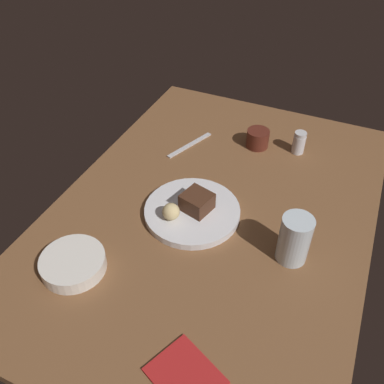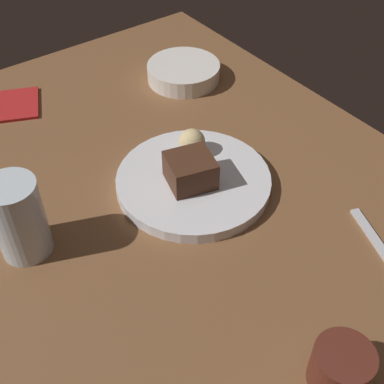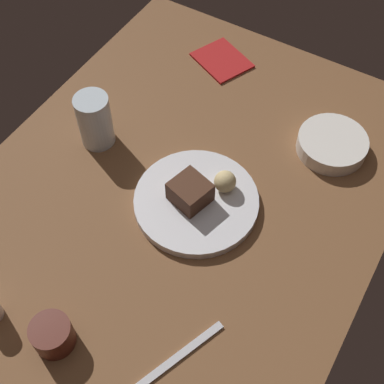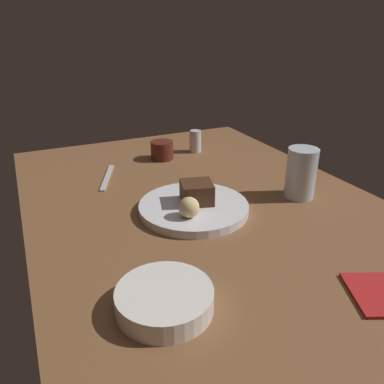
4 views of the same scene
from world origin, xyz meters
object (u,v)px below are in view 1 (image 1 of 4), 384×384
Objects in this scene: water_glass at (294,239)px; salt_shaker at (299,143)px; chocolate_cake_slice at (197,202)px; bread_roll at (171,212)px; folded_napkin at (185,376)px; butter_knife at (190,145)px; coffee_cup at (258,138)px; dessert_plate at (192,211)px; side_bowl at (73,263)px.

salt_shaker is at bearing 11.14° from water_glass.
chocolate_cake_slice is 1.58× the size of bread_roll.
folded_napkin is (-41.94, -15.83, -4.17)cm from chocolate_cake_slice.
salt_shaker is 81.55cm from folded_napkin.
salt_shaker is 35.29cm from butter_knife.
coffee_cup is 0.55× the size of folded_napkin.
dessert_plate is 3.69cm from chocolate_cake_slice.
coffee_cup is (43.40, -10.18, -1.38)cm from bread_roll.
water_glass is at bearing -106.58° from butter_knife.
side_bowl is (-28.35, 18.37, 0.82)cm from dessert_plate.
folded_napkin is at bearing -110.17° from side_bowl.
coffee_cup is at bearing -8.25° from chocolate_cake_slice.
dessert_plate is at bearing -32.94° from side_bowl.
bread_roll reaches higher than coffee_cup.
water_glass is at bearing -97.63° from dessert_plate.
chocolate_cake_slice is 37.79cm from coffee_cup.
dessert_plate is at bearing 170.27° from coffee_cup.
dessert_plate is 3.51× the size of salt_shaker.
coffee_cup is at bearing -9.73° from dessert_plate.
coffee_cup reaches higher than folded_napkin.
salt_shaker reaches higher than coffee_cup.
butter_knife is at bearing 51.97° from water_glass.
water_glass is (1.63, -31.83, 2.10)cm from bread_roll.
salt_shaker is (39.50, -18.42, -0.81)cm from chocolate_cake_slice.
chocolate_cake_slice reaches higher than butter_knife.
butter_knife is at bearing 25.45° from dessert_plate.
folded_napkin is at bearing 178.18° from salt_shaker.
butter_knife is (-8.93, 20.34, -2.69)cm from coffee_cup.
dessert_plate is at bearing 154.06° from salt_shaker.
water_glass reaches higher than salt_shaker.
chocolate_cake_slice is 27.49cm from water_glass.
water_glass is 53.66cm from butter_knife.
dessert_plate is at bearing 82.37° from water_glass.
water_glass is at bearing -62.15° from side_bowl.
coffee_cup is at bearing -44.86° from butter_knife.
chocolate_cake_slice reaches higher than folded_napkin.
bread_roll is 27.37cm from side_bowl.
chocolate_cake_slice is (0.62, -1.10, 3.47)cm from dessert_plate.
bread_roll is at bearing 29.83° from folded_napkin.
side_bowl is (-24.58, 46.53, -4.60)cm from water_glass.
side_bowl is 2.12× the size of coffee_cup.
butter_knife is at bearing 16.42° from bread_roll.
coffee_cup is at bearing 7.48° from folded_napkin.
water_glass is 0.83× the size of side_bowl.
dessert_plate is 38.60cm from coffee_cup.
butter_knife is (28.44, 14.93, -4.22)cm from chocolate_cake_slice.
folded_napkin is (-81.44, 2.59, -3.36)cm from salt_shaker.
side_bowl is (-28.98, 19.47, -2.65)cm from chocolate_cake_slice.
chocolate_cake_slice is 35.01cm from side_bowl.
dessert_plate is at bearing 22.28° from folded_napkin.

